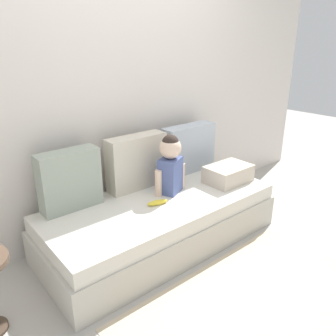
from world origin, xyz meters
TOP-DOWN VIEW (x-y plane):
  - ground_plane at (0.00, 0.00)m, footprint 12.00×12.00m
  - back_wall at (0.00, 0.55)m, footprint 5.14×0.10m
  - couch at (0.00, 0.00)m, footprint 1.94×0.85m
  - throw_pillow_left at (-0.60, 0.32)m, footprint 0.45×0.16m
  - throw_pillow_center at (0.00, 0.32)m, footprint 0.53×0.16m
  - throw_pillow_right at (0.60, 0.32)m, footprint 0.56×0.16m
  - toddler at (0.15, 0.06)m, footprint 0.31×0.22m
  - banana at (-0.08, -0.06)m, footprint 0.18×0.09m
  - folded_blanket at (0.69, -0.11)m, footprint 0.40×0.28m
  - floor_rug at (0.00, -0.97)m, footprint 1.74×1.00m

SIDE VIEW (x-z plane):
  - ground_plane at x=0.00m, z-range 0.00..0.00m
  - floor_rug at x=0.00m, z-range 0.00..0.01m
  - couch at x=0.00m, z-range 0.00..0.39m
  - banana at x=-0.08m, z-range 0.39..0.43m
  - folded_blanket at x=0.69m, z-range 0.39..0.55m
  - throw_pillow_right at x=0.60m, z-range 0.39..0.84m
  - throw_pillow_left at x=-0.60m, z-range 0.39..0.84m
  - throw_pillow_center at x=0.00m, z-range 0.39..0.85m
  - toddler at x=0.15m, z-range 0.41..0.90m
  - back_wall at x=0.00m, z-range 0.00..2.43m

